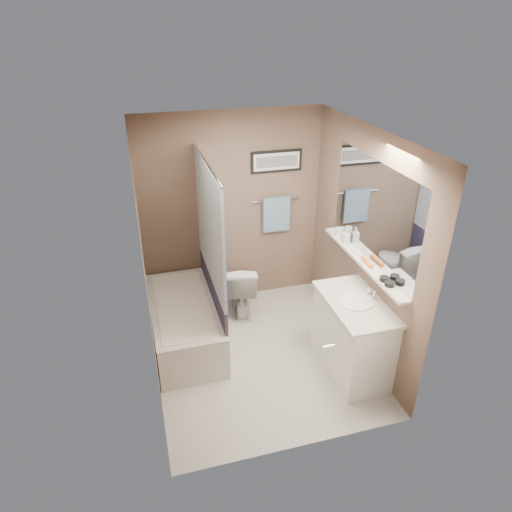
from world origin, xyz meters
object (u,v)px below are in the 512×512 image
object	(u,v)px
candle_bowl_far	(384,279)
candle_bowl_near	(389,284)
vanity	(353,338)
soap_bottle	(346,236)
bathtub	(184,323)
toilet	(240,287)
glass_jar	(339,232)
hair_brush_front	(367,262)

from	to	relation	value
candle_bowl_far	candle_bowl_near	bearing A→B (deg)	-90.00
vanity	candle_bowl_near	world-z (taller)	candle_bowl_near
candle_bowl_near	candle_bowl_far	xyz separation A→B (m)	(0.00, 0.09, 0.00)
soap_bottle	candle_bowl_far	bearing A→B (deg)	-90.00
candle_bowl_near	bathtub	bearing A→B (deg)	147.80
bathtub	soap_bottle	bearing A→B (deg)	-7.05
toilet	soap_bottle	size ratio (longest dim) A/B	4.18
toilet	vanity	bearing A→B (deg)	132.88
glass_jar	soap_bottle	distance (m)	0.16
hair_brush_front	soap_bottle	world-z (taller)	soap_bottle
bathtub	soap_bottle	world-z (taller)	soap_bottle
glass_jar	candle_bowl_far	bearing A→B (deg)	-90.00
toilet	hair_brush_front	size ratio (longest dim) A/B	3.10
candle_bowl_far	hair_brush_front	world-z (taller)	hair_brush_front
soap_bottle	bathtub	bearing A→B (deg)	173.68
glass_jar	soap_bottle	world-z (taller)	soap_bottle
bathtub	vanity	distance (m)	1.85
candle_bowl_near	candle_bowl_far	size ratio (longest dim) A/B	1.00
vanity	glass_jar	distance (m)	1.18
vanity	toilet	bearing A→B (deg)	120.24
toilet	candle_bowl_far	distance (m)	1.96
candle_bowl_near	soap_bottle	xyz separation A→B (m)	(0.00, 0.93, 0.06)
toilet	vanity	distance (m)	1.59
candle_bowl_near	hair_brush_front	size ratio (longest dim) A/B	0.41
candle_bowl_far	hair_brush_front	bearing A→B (deg)	90.00
hair_brush_front	toilet	bearing A→B (deg)	132.40
vanity	candle_bowl_far	xyz separation A→B (m)	(0.19, -0.11, 0.73)
candle_bowl_near	soap_bottle	world-z (taller)	soap_bottle
bathtub	candle_bowl_near	bearing A→B (deg)	-32.93
candle_bowl_far	bathtub	bearing A→B (deg)	149.98
toilet	candle_bowl_far	bearing A→B (deg)	135.97
hair_brush_front	glass_jar	distance (m)	0.66
bathtub	glass_jar	bearing A→B (deg)	-1.97
hair_brush_front	soap_bottle	size ratio (longest dim) A/B	1.35
vanity	candle_bowl_far	distance (m)	0.77
bathtub	glass_jar	distance (m)	2.01
toilet	hair_brush_front	distance (m)	1.72
candle_bowl_far	toilet	bearing A→B (deg)	125.08
bathtub	candle_bowl_near	distance (m)	2.29
toilet	candle_bowl_near	world-z (taller)	candle_bowl_near
glass_jar	soap_bottle	xyz separation A→B (m)	(0.00, -0.16, 0.03)
bathtub	toilet	size ratio (longest dim) A/B	2.20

